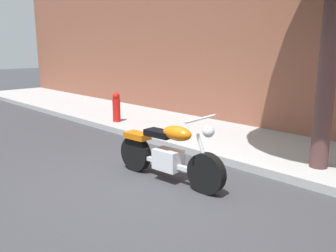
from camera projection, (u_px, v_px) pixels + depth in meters
name	position (u px, v px, depth m)	size (l,w,h in m)	color
ground_plane	(164.00, 187.00, 5.38)	(60.00, 60.00, 0.00)	#38383D
sidewalk	(261.00, 147.00, 7.22)	(25.45, 2.53, 0.14)	#A6A6A6
motorcycle	(168.00, 154.00, 5.53)	(2.06, 0.70, 1.10)	black
fire_hydrant	(117.00, 110.00, 9.27)	(0.20, 0.20, 0.91)	red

